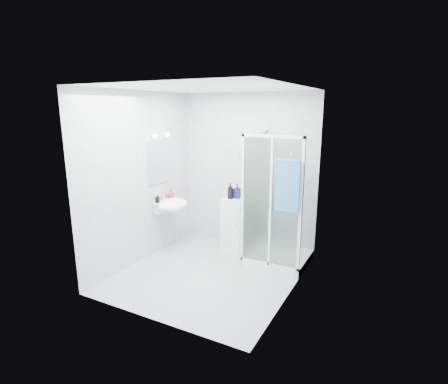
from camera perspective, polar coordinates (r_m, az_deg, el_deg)
The scene contains 12 objects.
room at distance 4.80m, azimuth -2.47°, elevation 0.94°, with size 2.40×2.60×2.60m.
shower_enclosure at distance 5.44m, azimuth 7.89°, elevation -7.01°, with size 0.90×0.95×2.00m.
wall_basin at distance 5.81m, azimuth -8.63°, elevation -2.07°, with size 0.46×0.56×0.35m.
mirror at distance 5.78m, azimuth -10.48°, elevation 4.92°, with size 0.02×0.60×0.70m, color white.
vanity_lights at distance 5.71m, azimuth -10.26°, elevation 9.06°, with size 0.10×0.40×0.08m.
wall_hooks at distance 5.95m, azimuth 1.49°, elevation 6.54°, with size 0.23×0.06×0.03m.
storage_cabinet at distance 5.95m, azimuth 1.64°, elevation -5.15°, with size 0.38×0.40×0.88m.
hand_towel at distance 4.72m, azimuth 10.29°, elevation 1.24°, with size 0.33×0.05×0.71m.
shampoo_bottle_a at distance 5.77m, azimuth 1.05°, elevation 0.18°, with size 0.10×0.10×0.27m, color black.
shampoo_bottle_b at distance 5.82m, azimuth 2.18°, elevation 0.16°, with size 0.11×0.11×0.24m, color #0E1458.
soap_dispenser_orange at distance 5.97m, azimuth -8.70°, elevation -0.19°, with size 0.13×0.13×0.16m, color #AE1D14.
soap_dispenser_black at distance 5.70m, azimuth -10.81°, elevation -1.05°, with size 0.06×0.06×0.14m, color black.
Camera 1 is at (2.35, -4.05, 2.35)m, focal length 28.00 mm.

